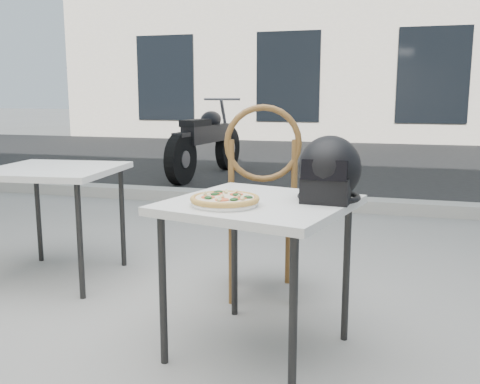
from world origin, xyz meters
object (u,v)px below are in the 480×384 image
(helmet, at_px, (329,172))
(cafe_chair_main, at_px, (262,193))
(pizza, at_px, (225,199))
(cafe_table_side, at_px, (54,178))
(plate, at_px, (225,203))
(cafe_table_main, at_px, (259,215))
(motorcycle, at_px, (207,142))

(helmet, relative_size, cafe_chair_main, 0.28)
(pizza, distance_m, cafe_table_side, 1.53)
(plate, relative_size, cafe_chair_main, 0.27)
(cafe_table_main, relative_size, cafe_chair_main, 0.80)
(helmet, distance_m, motorcycle, 5.37)
(cafe_table_side, height_order, motorcycle, motorcycle)
(cafe_table_main, relative_size, cafe_table_side, 1.07)
(pizza, height_order, motorcycle, motorcycle)
(cafe_table_side, bearing_deg, pizza, -28.96)
(pizza, relative_size, cafe_chair_main, 0.34)
(cafe_table_side, xyz_separation_m, motorcycle, (-0.57, 4.33, -0.15))
(cafe_table_main, height_order, plate, plate)
(cafe_table_main, bearing_deg, pizza, -128.94)
(plate, relative_size, motorcycle, 0.13)
(plate, xyz_separation_m, pizza, (0.00, 0.00, 0.02))
(cafe_table_main, distance_m, cafe_table_side, 1.57)
(plate, height_order, pizza, pizza)
(cafe_table_main, distance_m, pizza, 0.20)
(helmet, distance_m, cafe_chair_main, 0.71)
(cafe_chair_main, bearing_deg, motorcycle, -81.94)
(helmet, distance_m, cafe_table_side, 1.81)
(plate, bearing_deg, helmet, 30.21)
(cafe_table_main, xyz_separation_m, motorcycle, (-2.01, 4.93, -0.14))
(helmet, relative_size, cafe_table_side, 0.37)
(pizza, xyz_separation_m, cafe_table_side, (-1.34, 0.74, -0.08))
(cafe_chair_main, bearing_deg, helmet, 112.97)
(pizza, relative_size, cafe_table_side, 0.45)
(cafe_table_main, relative_size, plate, 3.01)
(motorcycle, bearing_deg, helmet, -59.21)
(pizza, bearing_deg, cafe_table_main, 51.06)
(helmet, bearing_deg, pizza, -145.91)
(cafe_table_main, xyz_separation_m, cafe_chair_main, (-0.14, 0.63, -0.02))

